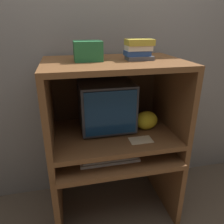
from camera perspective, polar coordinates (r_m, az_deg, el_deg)
name	(u,v)px	position (r m, az deg, el deg)	size (l,w,h in m)	color
wall_back	(104,56)	(1.93, -2.19, 14.44)	(6.00, 0.06, 2.60)	gray
desk_base	(115,173)	(1.89, 0.71, -15.77)	(0.99, 0.69, 0.63)	brown
desk_monitor_shelf	(114,135)	(1.75, 0.42, -6.10)	(0.99, 0.65, 0.14)	brown
hutch_upper	(113,84)	(1.63, 0.19, 7.23)	(0.99, 0.65, 0.56)	brown
crt_monitor	(106,105)	(1.72, -1.58, 1.85)	(0.41, 0.38, 0.39)	#333338
keyboard	(109,158)	(1.64, -0.76, -11.96)	(0.43, 0.15, 0.03)	beige
mouse	(143,153)	(1.71, 8.00, -10.62)	(0.06, 0.04, 0.03)	black
snack_bag	(146,120)	(1.77, 8.94, -2.16)	(0.18, 0.14, 0.15)	gold
book_stack	(139,49)	(1.58, 6.98, 15.97)	(0.19, 0.14, 0.14)	#4C4C51
paper_card	(141,140)	(1.63, 7.54, -7.28)	(0.17, 0.11, 0.00)	#CCB28C
storage_box	(88,51)	(1.54, -6.35, 15.58)	(0.19, 0.16, 0.13)	#236638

